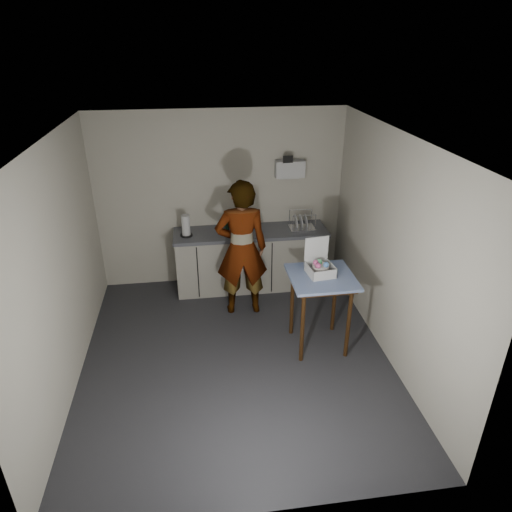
{
  "coord_description": "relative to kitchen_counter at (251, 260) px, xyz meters",
  "views": [
    {
      "loc": [
        -0.37,
        -4.37,
        3.52
      ],
      "look_at": [
        0.3,
        0.45,
        1.12
      ],
      "focal_mm": 32.0,
      "sensor_mm": 36.0,
      "label": 1
    }
  ],
  "objects": [
    {
      "name": "ground",
      "position": [
        -0.4,
        -1.7,
        -0.43
      ],
      "size": [
        4.0,
        4.0,
        0.0
      ],
      "primitive_type": "plane",
      "color": "#28292D",
      "rests_on": "ground"
    },
    {
      "name": "wall_back",
      "position": [
        -0.4,
        0.29,
        0.87
      ],
      "size": [
        3.6,
        0.02,
        2.6
      ],
      "primitive_type": "cube",
      "color": "beige",
      "rests_on": "ground"
    },
    {
      "name": "wall_right",
      "position": [
        1.39,
        -1.7,
        0.87
      ],
      "size": [
        0.02,
        4.0,
        2.6
      ],
      "primitive_type": "cube",
      "color": "beige",
      "rests_on": "ground"
    },
    {
      "name": "wall_left",
      "position": [
        -2.19,
        -1.7,
        0.87
      ],
      "size": [
        0.02,
        4.0,
        2.6
      ],
      "primitive_type": "cube",
      "color": "beige",
      "rests_on": "ground"
    },
    {
      "name": "ceiling",
      "position": [
        -0.4,
        -1.7,
        2.17
      ],
      "size": [
        3.6,
        4.0,
        0.01
      ],
      "primitive_type": "cube",
      "color": "white",
      "rests_on": "wall_back"
    },
    {
      "name": "kitchen_counter",
      "position": [
        0.0,
        0.0,
        0.0
      ],
      "size": [
        2.24,
        0.62,
        0.91
      ],
      "color": "black",
      "rests_on": "ground"
    },
    {
      "name": "wall_shelf",
      "position": [
        0.6,
        0.22,
        1.32
      ],
      "size": [
        0.42,
        0.18,
        0.37
      ],
      "color": "silver",
      "rests_on": "ground"
    },
    {
      "name": "side_table",
      "position": [
        0.63,
        -1.58,
        0.42
      ],
      "size": [
        0.75,
        0.75,
        0.97
      ],
      "rotation": [
        0.0,
        0.0,
        0.01
      ],
      "color": "#351B0C",
      "rests_on": "ground"
    },
    {
      "name": "standing_man",
      "position": [
        -0.21,
        -0.67,
        0.52
      ],
      "size": [
        0.7,
        0.46,
        1.89
      ],
      "primitive_type": "imported",
      "rotation": [
        0.0,
        0.0,
        3.13
      ],
      "color": "#B2A593",
      "rests_on": "ground"
    },
    {
      "name": "soap_bottle",
      "position": [
        -0.21,
        -0.09,
        0.62
      ],
      "size": [
        0.15,
        0.15,
        0.28
      ],
      "primitive_type": "imported",
      "rotation": [
        0.0,
        0.0,
        0.58
      ],
      "color": "black",
      "rests_on": "kitchen_counter"
    },
    {
      "name": "soda_can",
      "position": [
        -0.03,
        -0.04,
        0.54
      ],
      "size": [
        0.06,
        0.06,
        0.12
      ],
      "primitive_type": "cylinder",
      "color": "#B61225",
      "rests_on": "kitchen_counter"
    },
    {
      "name": "dark_bottle",
      "position": [
        -0.35,
        0.01,
        0.6
      ],
      "size": [
        0.07,
        0.07,
        0.24
      ],
      "primitive_type": "cylinder",
      "color": "black",
      "rests_on": "kitchen_counter"
    },
    {
      "name": "paper_towel",
      "position": [
        -0.93,
        -0.05,
        0.63
      ],
      "size": [
        0.17,
        0.17,
        0.31
      ],
      "color": "black",
      "rests_on": "kitchen_counter"
    },
    {
      "name": "dish_rack",
      "position": [
        0.75,
        -0.02,
        0.54
      ],
      "size": [
        0.37,
        0.28,
        0.26
      ],
      "color": "silver",
      "rests_on": "kitchen_counter"
    },
    {
      "name": "bakery_box",
      "position": [
        0.62,
        -1.52,
        0.64
      ],
      "size": [
        0.33,
        0.34,
        0.41
      ],
      "rotation": [
        0.0,
        0.0,
        0.13
      ],
      "color": "silver",
      "rests_on": "side_table"
    }
  ]
}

